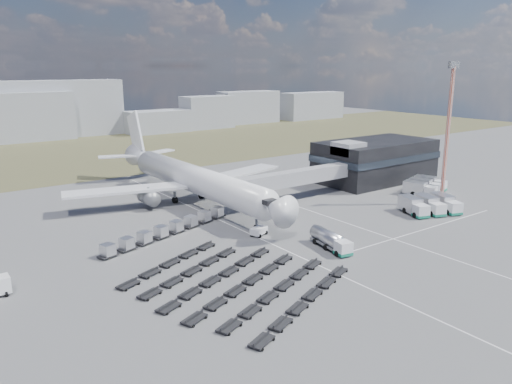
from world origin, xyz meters
TOP-DOWN VIEW (x-y plane):
  - ground at (0.00, 0.00)m, footprint 420.00×420.00m
  - grass_strip at (0.00, 110.00)m, footprint 420.00×90.00m
  - lane_markings at (9.77, 3.00)m, footprint 47.12×110.00m
  - terminal at (47.77, 23.96)m, footprint 30.40×16.40m
  - jet_bridge at (15.90, 20.42)m, footprint 30.30×3.80m
  - airliner at (0.00, 32.38)m, footprint 51.59×64.53m
  - fuel_tanker at (4.14, -5.23)m, footprint 3.68×9.14m
  - pushback_tug at (-1.17, 6.74)m, footprint 3.59×2.86m
  - catering_truck at (14.52, 40.08)m, footprint 4.66×6.35m
  - service_trucks_near at (34.12, -2.16)m, footprint 11.85×10.40m
  - service_trucks_far at (47.15, 8.29)m, footprint 11.20×9.66m
  - uld_row at (-13.64, 15.75)m, footprint 27.47×10.25m
  - baggage_dollies at (-15.59, -7.23)m, footprint 30.46×30.75m
  - floodlight_mast at (41.66, 0.31)m, footprint 2.75×2.25m

SIDE VIEW (x-z plane):
  - ground at x=0.00m, z-range 0.00..0.00m
  - grass_strip at x=0.00m, z-range 0.00..0.01m
  - lane_markings at x=9.77m, z-range 0.00..0.01m
  - baggage_dollies at x=-15.59m, z-range 0.00..0.76m
  - pushback_tug at x=-1.17m, z-range 0.00..1.43m
  - uld_row at x=-13.64m, z-range 0.19..2.10m
  - catering_truck at x=14.52m, z-range 0.03..2.73m
  - fuel_tanker at x=4.14m, z-range 0.00..2.87m
  - service_trucks_far at x=47.15m, z-range 0.13..3.02m
  - service_trucks_near at x=34.12m, z-range 0.13..3.14m
  - jet_bridge at x=15.90m, z-range 1.53..8.58m
  - terminal at x=47.77m, z-range -0.25..10.75m
  - airliner at x=0.00m, z-range -3.52..14.10m
  - floodlight_mast at x=41.66m, z-range 0.03..29.12m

